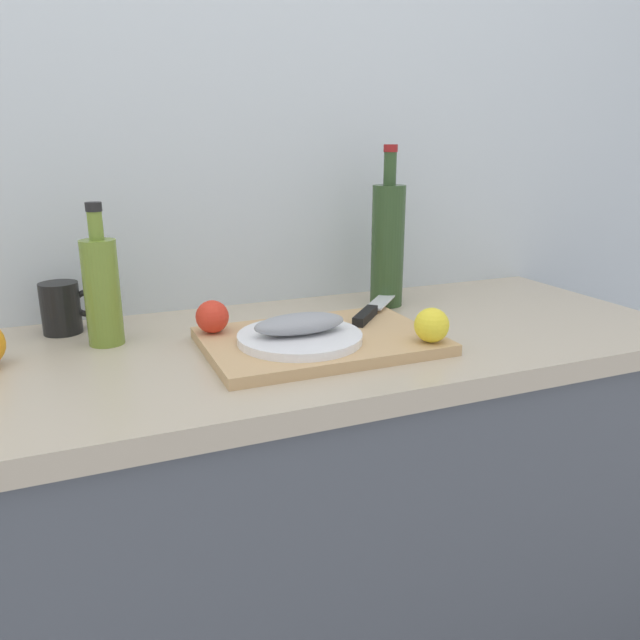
{
  "coord_description": "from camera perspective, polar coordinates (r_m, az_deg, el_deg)",
  "views": [
    {
      "loc": [
        -0.16,
        -1.03,
        1.26
      ],
      "look_at": [
        0.24,
        -0.05,
        0.95
      ],
      "focal_mm": 33.99,
      "sensor_mm": 36.0,
      "label": 1
    }
  ],
  "objects": [
    {
      "name": "back_wall",
      "position": [
        1.37,
        -16.34,
        15.25
      ],
      "size": [
        3.2,
        0.05,
        2.5
      ],
      "primitive_type": "cube",
      "color": "silver",
      "rests_on": "ground_plane"
    },
    {
      "name": "kitchen_counter",
      "position": [
        1.32,
        -11.58,
        -21.91
      ],
      "size": [
        2.0,
        0.6,
        0.9
      ],
      "color": "#4C5159",
      "rests_on": "ground_plane"
    },
    {
      "name": "cutting_board",
      "position": [
        1.11,
        0.0,
        -1.98
      ],
      "size": [
        0.42,
        0.29,
        0.02
      ],
      "primitive_type": "cube",
      "color": "tan",
      "rests_on": "kitchen_counter"
    },
    {
      "name": "white_plate",
      "position": [
        1.08,
        -1.9,
        -1.66
      ],
      "size": [
        0.22,
        0.22,
        0.01
      ],
      "primitive_type": "cylinder",
      "color": "white",
      "rests_on": "cutting_board"
    },
    {
      "name": "fish_fillet",
      "position": [
        1.07,
        -1.92,
        -0.36
      ],
      "size": [
        0.17,
        0.07,
        0.04
      ],
      "primitive_type": "ellipsoid",
      "color": "gray",
      "rests_on": "white_plate"
    },
    {
      "name": "chef_knife",
      "position": [
        1.26,
        4.95,
        1.02
      ],
      "size": [
        0.22,
        0.23,
        0.02
      ],
      "rotation": [
        0.0,
        0.0,
        0.82
      ],
      "color": "silver",
      "rests_on": "cutting_board"
    },
    {
      "name": "lemon_0",
      "position": [
        1.09,
        10.46,
        -0.48
      ],
      "size": [
        0.06,
        0.06,
        0.06
      ],
      "primitive_type": "sphere",
      "color": "yellow",
      "rests_on": "cutting_board"
    },
    {
      "name": "tomato_0",
      "position": [
        1.14,
        -10.11,
        0.31
      ],
      "size": [
        0.06,
        0.06,
        0.06
      ],
      "primitive_type": "sphere",
      "color": "red",
      "rests_on": "cutting_board"
    },
    {
      "name": "olive_oil_bottle",
      "position": [
        1.17,
        -19.84,
        2.76
      ],
      "size": [
        0.06,
        0.06,
        0.26
      ],
      "color": "olive",
      "rests_on": "kitchen_counter"
    },
    {
      "name": "wine_bottle",
      "position": [
        1.38,
        6.39,
        7.22
      ],
      "size": [
        0.07,
        0.07,
        0.36
      ],
      "color": "#2D4723",
      "rests_on": "kitchen_counter"
    },
    {
      "name": "coffee_mug_0",
      "position": [
        1.29,
        -23.09,
        1.07
      ],
      "size": [
        0.11,
        0.07,
        0.1
      ],
      "color": "black",
      "rests_on": "kitchen_counter"
    }
  ]
}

